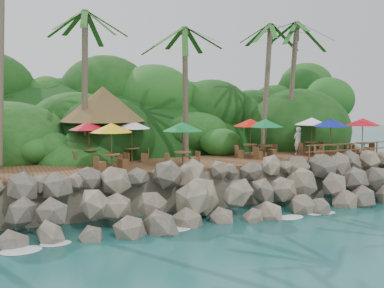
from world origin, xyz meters
name	(u,v)px	position (x,y,z in m)	size (l,w,h in m)	color
ground	(240,224)	(0.00, 0.00, 0.00)	(140.00, 140.00, 0.00)	#19514F
land_base	(143,162)	(0.00, 16.00, 1.05)	(32.00, 25.20, 2.10)	gray
jungle_hill	(120,163)	(0.00, 23.50, 0.00)	(44.80, 28.00, 15.40)	#143811
seawall	(222,193)	(0.00, 2.00, 1.15)	(29.00, 4.00, 2.30)	gray
terrace	(192,164)	(0.00, 6.00, 2.20)	(26.00, 5.00, 0.20)	brown
jungle_foliage	(147,176)	(0.00, 15.00, 0.00)	(44.00, 16.00, 12.00)	#143811
foam_line	(237,222)	(0.00, 0.30, 0.03)	(25.20, 0.80, 0.06)	white
palapa	(103,104)	(-4.56, 9.66, 5.79)	(5.43, 5.43, 4.60)	brown
dining_clusters	(212,127)	(1.23, 5.74, 4.40)	(25.93, 5.53, 2.53)	brown
railing	(358,148)	(10.71, 3.65, 2.91)	(8.30, 0.10, 1.00)	brown
waiter	(298,141)	(8.22, 6.67, 3.25)	(0.69, 0.45, 1.89)	white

